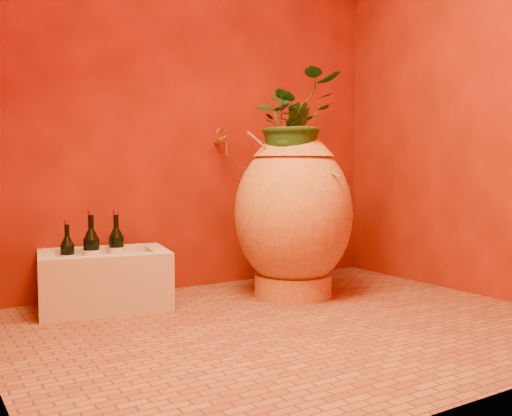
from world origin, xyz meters
TOP-DOWN VIEW (x-y plane):
  - floor at (0.00, 0.00)m, footprint 2.50×2.50m
  - wall_back at (0.00, 1.00)m, footprint 2.50×0.02m
  - wall_right at (1.25, 0.00)m, footprint 0.02×2.00m
  - amphora at (0.35, 0.47)m, footprint 0.72×0.72m
  - stone_basin at (-0.64, 0.75)m, footprint 0.70×0.54m
  - wine_bottle_a at (-0.54, 0.84)m, footprint 0.08×0.08m
  - wine_bottle_b at (-0.69, 0.77)m, footprint 0.08×0.08m
  - wine_bottle_c at (-0.80, 0.81)m, footprint 0.07×0.07m
  - wall_tap at (0.14, 0.92)m, footprint 0.07×0.15m
  - plant_main at (0.33, 0.46)m, footprint 0.50×0.44m
  - plant_side at (0.28, 0.40)m, footprint 0.25×0.23m

SIDE VIEW (x-z plane):
  - floor at x=0.00m, z-range 0.00..0.00m
  - stone_basin at x=-0.64m, z-range -0.01..0.29m
  - wine_bottle_c at x=-0.80m, z-range 0.12..0.41m
  - wine_bottle_a at x=-0.54m, z-range 0.11..0.45m
  - wine_bottle_b at x=-0.69m, z-range 0.11..0.46m
  - amphora at x=0.35m, z-range 0.00..0.93m
  - wall_tap at x=0.14m, z-range 0.80..0.96m
  - plant_side at x=0.28m, z-range 0.70..1.06m
  - plant_main at x=0.33m, z-range 0.70..1.23m
  - wall_back at x=0.00m, z-range 0.00..2.50m
  - wall_right at x=1.25m, z-range 0.00..2.50m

